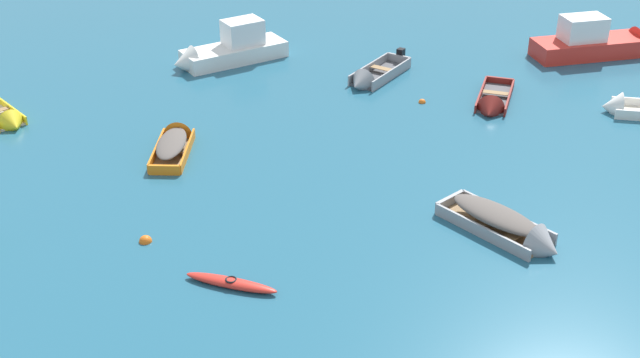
# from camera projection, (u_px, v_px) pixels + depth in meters

# --- Properties ---
(rowboat_grey_distant_center) EXTENTS (3.63, 4.26, 1.24)m
(rowboat_grey_distant_center) POSITION_uv_depth(u_px,v_px,m) (370.00, 78.00, 40.78)
(rowboat_grey_distant_center) COLOR #4C4C51
(rowboat_grey_distant_center) RESTS_ON ground_plane
(kayak_red_far_left) EXTENTS (3.01, 1.58, 0.29)m
(kayak_red_far_left) POSITION_uv_depth(u_px,v_px,m) (231.00, 283.00, 26.41)
(kayak_red_far_left) COLOR red
(kayak_red_far_left) RESTS_ON ground_plane
(motor_launch_white_back_row_left) EXTENTS (6.04, 4.31, 2.40)m
(motor_launch_white_back_row_left) POSITION_uv_depth(u_px,v_px,m) (227.00, 50.00, 42.95)
(motor_launch_white_back_row_left) COLOR white
(motor_launch_white_back_row_left) RESTS_ON ground_plane
(rowboat_orange_cluster_inner) EXTENTS (1.63, 3.91, 1.19)m
(rowboat_orange_cluster_inner) POSITION_uv_depth(u_px,v_px,m) (175.00, 141.00, 34.65)
(rowboat_orange_cluster_inner) COLOR #99754C
(rowboat_orange_cluster_inner) RESTS_ON ground_plane
(rowboat_maroon_far_right) EXTENTS (2.68, 4.36, 1.24)m
(rowboat_maroon_far_right) POSITION_uv_depth(u_px,v_px,m) (492.00, 106.00, 38.08)
(rowboat_maroon_far_right) COLOR #4C4C51
(rowboat_maroon_far_right) RESTS_ON ground_plane
(rowboat_yellow_midfield_left) EXTENTS (3.12, 3.53, 1.17)m
(rowboat_yellow_midfield_left) POSITION_uv_depth(u_px,v_px,m) (6.00, 120.00, 36.73)
(rowboat_yellow_midfield_left) COLOR beige
(rowboat_yellow_midfield_left) RESTS_ON ground_plane
(rowboat_grey_outer_left) EXTENTS (3.99, 4.51, 1.39)m
(rowboat_grey_outer_left) POSITION_uv_depth(u_px,v_px,m) (513.00, 229.00, 28.71)
(rowboat_grey_outer_left) COLOR #99754C
(rowboat_grey_outer_left) RESTS_ON ground_plane
(motor_launch_red_center) EXTENTS (6.95, 3.00, 2.47)m
(motor_launch_red_center) POSITION_uv_depth(u_px,v_px,m) (599.00, 42.00, 43.87)
(motor_launch_red_center) COLOR red
(motor_launch_red_center) RESTS_ON ground_plane
(rowboat_white_near_left) EXTENTS (4.38, 2.35, 1.38)m
(rowboat_white_near_left) POSITION_uv_depth(u_px,v_px,m) (629.00, 109.00, 37.70)
(rowboat_white_near_left) COLOR beige
(rowboat_white_near_left) RESTS_ON ground_plane
(mooring_buoy_between_boats_right) EXTENTS (0.44, 0.44, 0.44)m
(mooring_buoy_between_boats_right) POSITION_uv_depth(u_px,v_px,m) (146.00, 241.00, 28.70)
(mooring_buoy_between_boats_right) COLOR orange
(mooring_buoy_between_boats_right) RESTS_ON ground_plane
(mooring_buoy_trailing) EXTENTS (0.34, 0.34, 0.34)m
(mooring_buoy_trailing) POSITION_uv_depth(u_px,v_px,m) (422.00, 102.00, 38.84)
(mooring_buoy_trailing) COLOR orange
(mooring_buoy_trailing) RESTS_ON ground_plane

